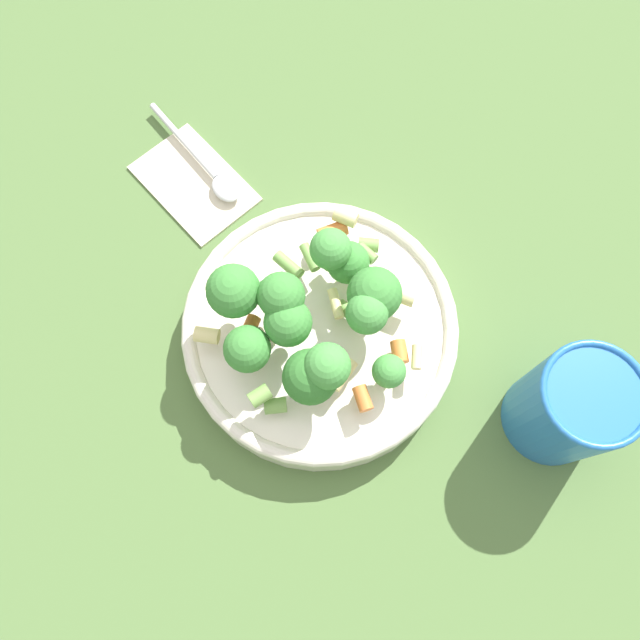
% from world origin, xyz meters
% --- Properties ---
extents(ground_plane, '(3.00, 3.00, 0.00)m').
position_xyz_m(ground_plane, '(0.00, 0.00, 0.00)').
color(ground_plane, '#4C6B38').
extents(bowl, '(0.26, 0.26, 0.05)m').
position_xyz_m(bowl, '(0.00, 0.00, 0.02)').
color(bowl, silver).
rests_on(bowl, ground_plane).
extents(pasta_salad, '(0.19, 0.18, 0.08)m').
position_xyz_m(pasta_salad, '(0.01, 0.00, 0.09)').
color(pasta_salad, '#8CB766').
rests_on(pasta_salad, bowl).
extents(cup, '(0.09, 0.09, 0.11)m').
position_xyz_m(cup, '(-0.11, 0.21, 0.06)').
color(cup, '#2366B2').
rests_on(cup, ground_plane).
extents(napkin, '(0.08, 0.13, 0.01)m').
position_xyz_m(napkin, '(-0.02, -0.22, 0.00)').
color(napkin, beige).
rests_on(napkin, ground_plane).
extents(spoon, '(0.03, 0.16, 0.01)m').
position_xyz_m(spoon, '(-0.04, -0.22, 0.01)').
color(spoon, silver).
rests_on(spoon, napkin).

